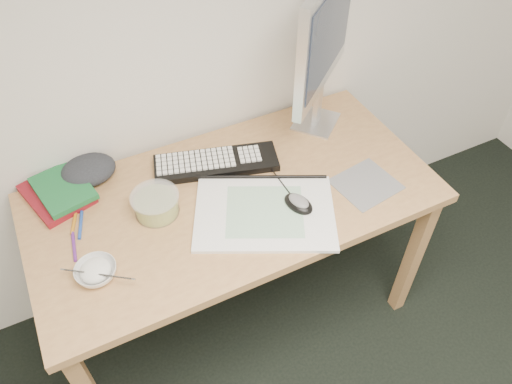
# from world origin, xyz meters

# --- Properties ---
(desk) EXTENTS (1.40, 0.70, 0.75)m
(desk) POSITION_xyz_m (-0.14, 1.43, 0.67)
(desk) COLOR tan
(desk) RESTS_ON ground
(mousepad) EXTENTS (0.23, 0.21, 0.00)m
(mousepad) POSITION_xyz_m (0.30, 1.27, 0.75)
(mousepad) COLOR slate
(mousepad) RESTS_ON desk
(sketchpad) EXTENTS (0.56, 0.50, 0.01)m
(sketchpad) POSITION_xyz_m (-0.09, 1.30, 0.76)
(sketchpad) COLOR white
(sketchpad) RESTS_ON desk
(keyboard) EXTENTS (0.47, 0.26, 0.03)m
(keyboard) POSITION_xyz_m (-0.14, 1.59, 0.76)
(keyboard) COLOR black
(keyboard) RESTS_ON desk
(monitor) EXTENTS (0.41, 0.35, 0.59)m
(monitor) POSITION_xyz_m (0.32, 1.65, 1.12)
(monitor) COLOR silver
(monitor) RESTS_ON desk
(mouse) EXTENTS (0.10, 0.13, 0.04)m
(mouse) POSITION_xyz_m (0.03, 1.28, 0.78)
(mouse) COLOR black
(mouse) RESTS_ON sketchpad
(rice_bowl) EXTENTS (0.16, 0.16, 0.04)m
(rice_bowl) POSITION_xyz_m (-0.65, 1.31, 0.77)
(rice_bowl) COLOR white
(rice_bowl) RESTS_ON desk
(chopsticks) EXTENTS (0.19, 0.14, 0.02)m
(chopsticks) POSITION_xyz_m (-0.65, 1.28, 0.79)
(chopsticks) COLOR silver
(chopsticks) RESTS_ON rice_bowl
(fruit_tub) EXTENTS (0.18, 0.18, 0.08)m
(fruit_tub) POSITION_xyz_m (-0.40, 1.47, 0.79)
(fruit_tub) COLOR #E7EA52
(fruit_tub) RESTS_ON desk
(book_red) EXTENTS (0.24, 0.28, 0.02)m
(book_red) POSITION_xyz_m (-0.69, 1.69, 0.76)
(book_red) COLOR maroon
(book_red) RESTS_ON desk
(book_green) EXTENTS (0.20, 0.25, 0.02)m
(book_green) POSITION_xyz_m (-0.66, 1.69, 0.78)
(book_green) COLOR #196632
(book_green) RESTS_ON book_red
(cloth_lump) EXTENTS (0.19, 0.17, 0.07)m
(cloth_lump) POSITION_xyz_m (-0.57, 1.74, 0.78)
(cloth_lump) COLOR #24272B
(cloth_lump) RESTS_ON desk
(pencil_pink) EXTENTS (0.16, 0.01, 0.01)m
(pencil_pink) POSITION_xyz_m (-0.11, 1.46, 0.75)
(pencil_pink) COLOR pink
(pencil_pink) RESTS_ON desk
(pencil_tan) EXTENTS (0.12, 0.14, 0.01)m
(pencil_tan) POSITION_xyz_m (-0.13, 1.43, 0.75)
(pencil_tan) COLOR tan
(pencil_tan) RESTS_ON desk
(pencil_black) EXTENTS (0.17, 0.04, 0.01)m
(pencil_black) POSITION_xyz_m (-0.02, 1.52, 0.75)
(pencil_black) COLOR black
(pencil_black) RESTS_ON desk
(marker_blue) EXTENTS (0.04, 0.12, 0.01)m
(marker_blue) POSITION_xyz_m (-0.65, 1.52, 0.76)
(marker_blue) COLOR #1F45A9
(marker_blue) RESTS_ON desk
(marker_orange) EXTENTS (0.05, 0.11, 0.01)m
(marker_orange) POSITION_xyz_m (-0.66, 1.55, 0.76)
(marker_orange) COLOR orange
(marker_orange) RESTS_ON desk
(marker_purple) EXTENTS (0.03, 0.12, 0.01)m
(marker_purple) POSITION_xyz_m (-0.69, 1.44, 0.76)
(marker_purple) COLOR #5D2382
(marker_purple) RESTS_ON desk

